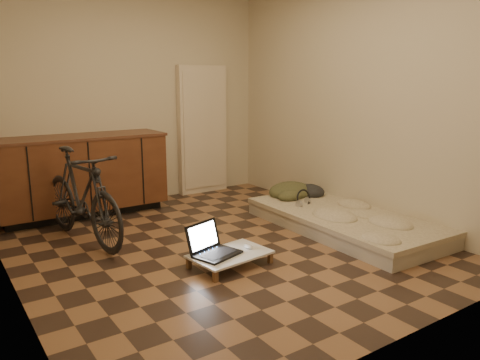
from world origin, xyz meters
TOP-DOWN VIEW (x-y plane):
  - room_shell at (0.00, 0.00)m, footprint 3.50×4.00m
  - cabinets at (-0.75, 1.70)m, footprint 1.84×0.62m
  - appliance_panel at (0.95, 1.94)m, footprint 0.70×0.10m
  - bicycle at (-1.02, 0.79)m, footprint 0.70×1.57m
  - futon at (1.30, -0.34)m, footprint 1.06×2.11m
  - clothing_pile at (1.39, 0.51)m, footprint 0.58×0.49m
  - headphones at (1.17, 0.13)m, footprint 0.25×0.24m
  - lap_desk at (-0.19, -0.48)m, footprint 0.69×0.49m
  - laptop at (-0.32, -0.41)m, footprint 0.44×0.42m
  - mouse at (0.00, -0.47)m, footprint 0.06×0.10m

SIDE VIEW (x-z plane):
  - futon at x=1.30m, z-range 0.00..0.18m
  - lap_desk at x=-0.19m, z-range 0.04..0.15m
  - mouse at x=0.00m, z-range 0.11..0.14m
  - laptop at x=-0.32m, z-range 0.03..0.28m
  - headphones at x=1.17m, z-range 0.18..0.33m
  - clothing_pile at x=1.39m, z-range 0.18..0.41m
  - cabinets at x=-0.75m, z-range 0.01..0.92m
  - bicycle at x=-1.02m, z-range 0.00..0.98m
  - appliance_panel at x=0.95m, z-range 0.00..1.70m
  - room_shell at x=0.00m, z-range 0.00..2.60m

